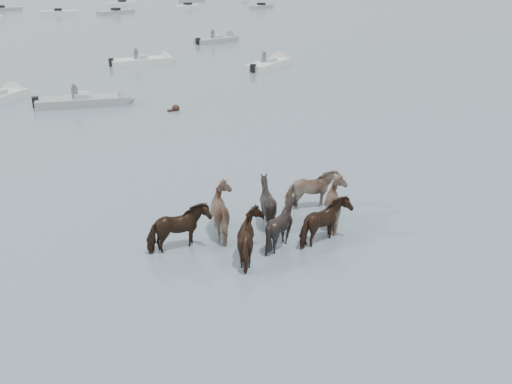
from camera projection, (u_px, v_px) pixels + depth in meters
ground at (318, 222)px, 18.69m from camera, size 400.00×400.00×0.00m
pony_herd at (273, 216)px, 17.62m from camera, size 7.14×3.70×1.65m
swimming_pony at (175, 109)px, 31.75m from camera, size 0.72×0.44×0.44m
motorboat_a at (5, 96)px, 34.15m from camera, size 4.42×3.88×1.92m
motorboat_b at (97, 101)px, 33.01m from camera, size 5.80×3.48×1.92m
motorboat_c at (151, 61)px, 45.12m from camera, size 5.45×2.46×1.92m
motorboat_d at (273, 63)px, 44.14m from camera, size 5.37×3.70×1.92m
motorboat_e at (222, 39)px, 56.10m from camera, size 5.13×2.09×1.92m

